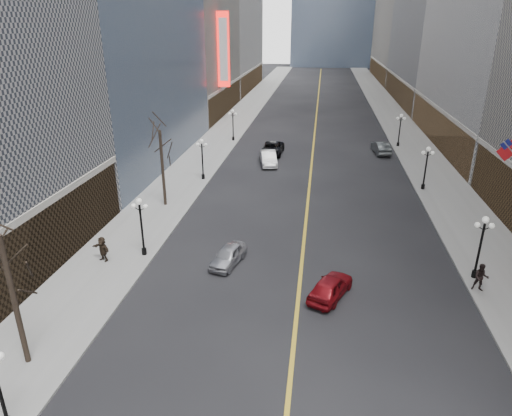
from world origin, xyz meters
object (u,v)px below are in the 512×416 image
(streetlamp_east_3, at_px, (400,127))
(car_nb_mid, at_px, (269,158))
(streetlamp_west_2, at_px, (202,155))
(car_nb_near, at_px, (228,255))
(car_nb_far, at_px, (272,149))
(streetlamp_east_2, at_px, (426,164))
(car_sb_mid, at_px, (330,287))
(streetlamp_west_3, at_px, (233,122))
(streetlamp_west_1, at_px, (141,221))
(streetlamp_east_1, at_px, (481,241))
(car_sb_far, at_px, (381,148))

(streetlamp_east_3, height_order, car_nb_mid, streetlamp_east_3)
(streetlamp_west_2, bearing_deg, streetlamp_east_3, 37.33)
(car_nb_near, height_order, car_nb_far, car_nb_far)
(streetlamp_east_2, relative_size, streetlamp_east_3, 1.00)
(car_nb_far, xyz_separation_m, car_sb_mid, (7.32, -33.15, -0.06))
(streetlamp_west_3, bearing_deg, car_sb_mid, -70.77)
(streetlamp_east_2, bearing_deg, streetlamp_east_3, 90.00)
(streetlamp_west_1, distance_m, streetlamp_west_3, 36.00)
(streetlamp_east_1, relative_size, streetlamp_west_2, 1.00)
(streetlamp_west_3, relative_size, car_nb_far, 0.79)
(streetlamp_east_1, relative_size, car_nb_far, 0.79)
(streetlamp_west_2, relative_size, car_sb_mid, 1.05)
(streetlamp_west_1, bearing_deg, car_sb_far, 57.02)
(streetlamp_east_1, bearing_deg, streetlamp_east_3, 90.00)
(streetlamp_east_1, bearing_deg, streetlamp_east_2, 90.00)
(streetlamp_west_3, relative_size, car_nb_near, 1.13)
(streetlamp_east_3, relative_size, car_sb_far, 0.92)
(car_sb_mid, bearing_deg, car_nb_far, -54.04)
(car_nb_near, distance_m, car_nb_far, 29.85)
(streetlamp_west_1, bearing_deg, streetlamp_east_3, 56.75)
(streetlamp_east_2, xyz_separation_m, streetlamp_west_3, (-23.60, 18.00, 0.00))
(streetlamp_west_1, distance_m, car_sb_mid, 14.42)
(streetlamp_west_3, bearing_deg, car_nb_mid, -59.68)
(streetlamp_east_2, distance_m, streetlamp_east_3, 18.00)
(streetlamp_west_3, bearing_deg, car_nb_far, -44.69)
(car_nb_far, relative_size, car_sb_far, 1.17)
(car_sb_far, bearing_deg, car_nb_mid, 19.68)
(car_nb_mid, height_order, car_sb_far, car_nb_mid)
(streetlamp_west_1, bearing_deg, streetlamp_east_1, 0.00)
(streetlamp_east_2, relative_size, streetlamp_west_1, 1.00)
(car_nb_far, height_order, car_sb_mid, car_nb_far)
(streetlamp_west_1, xyz_separation_m, car_sb_mid, (13.80, -3.57, -2.17))
(car_nb_mid, bearing_deg, streetlamp_west_1, -116.22)
(streetlamp_west_2, height_order, car_sb_mid, streetlamp_west_2)
(streetlamp_east_3, xyz_separation_m, streetlamp_west_1, (-23.60, -36.00, 0.00))
(streetlamp_east_3, height_order, streetlamp_west_1, same)
(streetlamp_east_2, distance_m, car_nb_near, 25.12)
(streetlamp_west_2, bearing_deg, car_nb_far, 60.76)
(car_nb_near, bearing_deg, car_sb_mid, -9.98)
(car_nb_near, relative_size, car_nb_mid, 0.79)
(streetlamp_east_1, xyz_separation_m, streetlamp_west_2, (-23.60, 18.00, 0.00))
(streetlamp_east_3, relative_size, car_sb_mid, 1.05)
(car_nb_mid, bearing_deg, car_sb_far, 15.34)
(streetlamp_east_1, bearing_deg, streetlamp_west_2, 142.67)
(car_nb_far, bearing_deg, car_nb_near, -87.67)
(streetlamp_east_3, bearing_deg, car_sb_mid, -103.91)
(streetlamp_east_2, relative_size, car_nb_near, 1.13)
(streetlamp_east_3, distance_m, streetlamp_west_3, 23.60)
(streetlamp_east_3, bearing_deg, car_nb_near, -115.25)
(streetlamp_east_2, distance_m, car_nb_far, 20.77)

